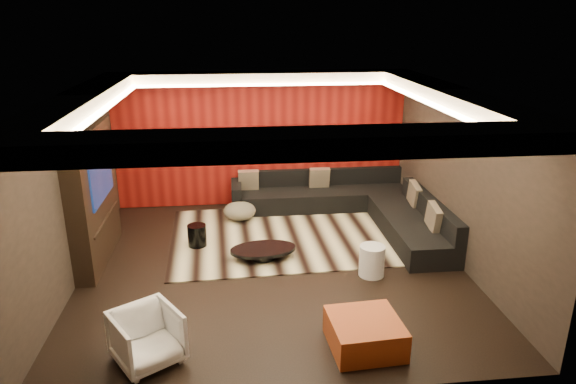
{
  "coord_description": "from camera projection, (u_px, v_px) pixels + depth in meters",
  "views": [
    {
      "loc": [
        -0.58,
        -7.44,
        3.86
      ],
      "look_at": [
        0.3,
        0.6,
        1.05
      ],
      "focal_mm": 32.0,
      "sensor_mm": 36.0,
      "label": 1
    }
  ],
  "objects": [
    {
      "name": "soffit_left",
      "position": [
        79.0,
        103.0,
        7.15
      ],
      "size": [
        0.6,
        4.8,
        0.22
      ],
      "primitive_type": "cube",
      "color": "silver",
      "rests_on": "ground"
    },
    {
      "name": "tv_screen",
      "position": [
        101.0,
        175.0,
        8.12
      ],
      "size": [
        0.04,
        1.3,
        0.8
      ],
      "primitive_type": "cube",
      "color": "black",
      "rests_on": "ground"
    },
    {
      "name": "orange_ottoman",
      "position": [
        365.0,
        333.0,
        6.23
      ],
      "size": [
        0.89,
        0.89,
        0.37
      ],
      "primitive_type": "cube",
      "rotation": [
        0.0,
        0.0,
        0.07
      ],
      "color": "#914512",
      "rests_on": "floor"
    },
    {
      "name": "soffit_back",
      "position": [
        261.0,
        78.0,
        9.96
      ],
      "size": [
        6.0,
        0.6,
        0.22
      ],
      "primitive_type": "cube",
      "color": "silver",
      "rests_on": "ground"
    },
    {
      "name": "coffee_table",
      "position": [
        263.0,
        253.0,
        8.51
      ],
      "size": [
        1.2,
        1.2,
        0.18
      ],
      "primitive_type": "cylinder",
      "rotation": [
        0.0,
        0.0,
        0.1
      ],
      "color": "black",
      "rests_on": "rug"
    },
    {
      "name": "ceiling",
      "position": [
        272.0,
        91.0,
        7.39
      ],
      "size": [
        6.0,
        6.0,
        0.02
      ],
      "primitive_type": "cube",
      "color": "silver",
      "rests_on": "ground"
    },
    {
      "name": "white_side_table",
      "position": [
        372.0,
        261.0,
        7.94
      ],
      "size": [
        0.44,
        0.44,
        0.49
      ],
      "primitive_type": "cylinder",
      "rotation": [
        0.0,
        0.0,
        0.14
      ],
      "color": "silver",
      "rests_on": "floor"
    },
    {
      "name": "wall_left",
      "position": [
        69.0,
        191.0,
        7.54
      ],
      "size": [
        0.02,
        6.0,
        2.8
      ],
      "primitive_type": "cube",
      "color": "black",
      "rests_on": "ground"
    },
    {
      "name": "rug",
      "position": [
        282.0,
        236.0,
        9.42
      ],
      "size": [
        4.11,
        3.14,
        0.02
      ],
      "primitive_type": "cube",
      "rotation": [
        0.0,
        0.0,
        0.04
      ],
      "color": "beige",
      "rests_on": "floor"
    },
    {
      "name": "sectional_sofa",
      "position": [
        353.0,
        206.0,
        10.15
      ],
      "size": [
        3.65,
        3.5,
        0.75
      ],
      "color": "black",
      "rests_on": "floor"
    },
    {
      "name": "soffit_front",
      "position": [
        295.0,
        144.0,
        4.89
      ],
      "size": [
        6.0,
        0.6,
        0.22
      ],
      "primitive_type": "cube",
      "color": "silver",
      "rests_on": "ground"
    },
    {
      "name": "red_feature_wall",
      "position": [
        261.0,
        139.0,
        10.64
      ],
      "size": [
        5.98,
        0.05,
        2.78
      ],
      "primitive_type": "cube",
      "color": "#6B0C0A",
      "rests_on": "ground"
    },
    {
      "name": "tv_shelf",
      "position": [
        106.0,
        219.0,
        8.37
      ],
      "size": [
        0.04,
        1.6,
        0.04
      ],
      "primitive_type": "cube",
      "color": "black",
      "rests_on": "ground"
    },
    {
      "name": "drum_stool",
      "position": [
        197.0,
        235.0,
        8.94
      ],
      "size": [
        0.34,
        0.34,
        0.38
      ],
      "primitive_type": "cylinder",
      "rotation": [
        0.0,
        0.0,
        0.05
      ],
      "color": "black",
      "rests_on": "rug"
    },
    {
      "name": "cove_front",
      "position": [
        291.0,
        144.0,
        5.24
      ],
      "size": [
        4.8,
        0.08,
        0.04
      ],
      "primitive_type": "cube",
      "color": "#FFD899",
      "rests_on": "ground"
    },
    {
      "name": "wall_right",
      "position": [
        461.0,
        177.0,
        8.16
      ],
      "size": [
        0.02,
        6.0,
        2.8
      ],
      "primitive_type": "cube",
      "color": "black",
      "rests_on": "ground"
    },
    {
      "name": "soffit_right",
      "position": [
        451.0,
        96.0,
        7.71
      ],
      "size": [
        0.6,
        4.8,
        0.22
      ],
      "primitive_type": "cube",
      "color": "silver",
      "rests_on": "ground"
    },
    {
      "name": "wall_back",
      "position": [
        261.0,
        139.0,
        10.68
      ],
      "size": [
        6.0,
        0.02,
        2.8
      ],
      "primitive_type": "cube",
      "color": "black",
      "rests_on": "ground"
    },
    {
      "name": "cove_back",
      "position": [
        262.0,
        85.0,
        9.67
      ],
      "size": [
        4.8,
        0.08,
        0.04
      ],
      "primitive_type": "cube",
      "color": "#FFD899",
      "rests_on": "ground"
    },
    {
      "name": "cove_right",
      "position": [
        428.0,
        103.0,
        7.7
      ],
      "size": [
        0.08,
        4.8,
        0.04
      ],
      "primitive_type": "cube",
      "color": "#FFD899",
      "rests_on": "ground"
    },
    {
      "name": "throw_pillows",
      "position": [
        349.0,
        191.0,
        9.93
      ],
      "size": [
        3.37,
        2.76,
        0.5
      ],
      "color": "#BFAB8C",
      "rests_on": "sectional_sofa"
    },
    {
      "name": "striped_pouf",
      "position": [
        240.0,
        211.0,
        10.1
      ],
      "size": [
        0.76,
        0.76,
        0.35
      ],
      "primitive_type": "ellipsoid",
      "rotation": [
        0.0,
        0.0,
        0.23
      ],
      "color": "beige",
      "rests_on": "rug"
    },
    {
      "name": "armchair",
      "position": [
        147.0,
        337.0,
        5.92
      ],
      "size": [
        0.98,
        0.98,
        0.65
      ],
      "primitive_type": "imported",
      "rotation": [
        0.0,
        0.0,
        0.57
      ],
      "color": "white",
      "rests_on": "floor"
    },
    {
      "name": "tv_surround",
      "position": [
        93.0,
        196.0,
        8.22
      ],
      "size": [
        0.3,
        2.0,
        2.2
      ],
      "primitive_type": "cube",
      "color": "black",
      "rests_on": "ground"
    },
    {
      "name": "cove_left",
      "position": [
        105.0,
        109.0,
        7.21
      ],
      "size": [
        0.08,
        4.8,
        0.04
      ],
      "primitive_type": "cube",
      "color": "#FFD899",
      "rests_on": "ground"
    },
    {
      "name": "floor",
      "position": [
        274.0,
        266.0,
        8.31
      ],
      "size": [
        6.0,
        6.0,
        0.02
      ],
      "primitive_type": "cube",
      "color": "black",
      "rests_on": "ground"
    }
  ]
}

